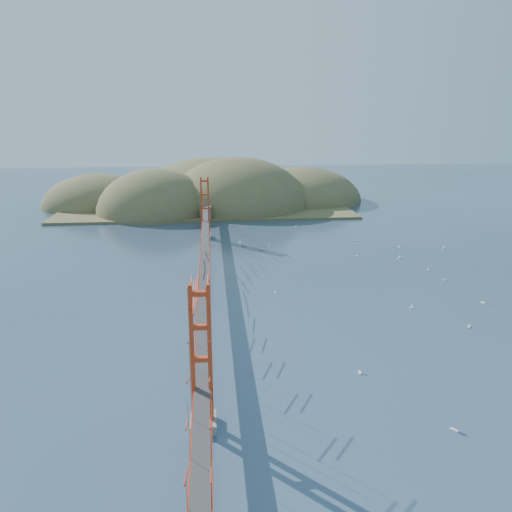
{
  "coord_description": "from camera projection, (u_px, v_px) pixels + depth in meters",
  "views": [
    {
      "loc": [
        0.95,
        -63.65,
        23.55
      ],
      "look_at": [
        6.89,
        0.0,
        4.91
      ],
      "focal_mm": 35.0,
      "sensor_mm": 36.0,
      "label": 1
    }
  ],
  "objects": [
    {
      "name": "ground",
      "position": [
        205.0,
        292.0,
        67.35
      ],
      "size": [
        320.0,
        320.0,
        0.0
      ],
      "primitive_type": "plane",
      "color": "#293D53",
      "rests_on": "ground"
    },
    {
      "name": "bridge",
      "position": [
        204.0,
        242.0,
        65.56
      ],
      "size": [
        2.2,
        94.4,
        12.0
      ],
      "color": "gray",
      "rests_on": "ground"
    },
    {
      "name": "far_headlands",
      "position": [
        215.0,
        203.0,
        133.04
      ],
      "size": [
        84.0,
        58.0,
        25.0
      ],
      "color": "brown",
      "rests_on": "ground"
    },
    {
      "name": "sailboat_7",
      "position": [
        296.0,
        226.0,
        105.35
      ],
      "size": [
        0.54,
        0.47,
        0.61
      ],
      "color": "white",
      "rests_on": "ground"
    },
    {
      "name": "sailboat_16",
      "position": [
        356.0,
        241.0,
        93.52
      ],
      "size": [
        0.56,
        0.56,
        0.63
      ],
      "color": "white",
      "rests_on": "ground"
    },
    {
      "name": "sailboat_0",
      "position": [
        276.0,
        292.0,
        67.05
      ],
      "size": [
        0.39,
        0.48,
        0.55
      ],
      "color": "white",
      "rests_on": "ground"
    },
    {
      "name": "sailboat_3",
      "position": [
        240.0,
        243.0,
        91.98
      ],
      "size": [
        0.59,
        0.56,
        0.66
      ],
      "color": "white",
      "rests_on": "ground"
    },
    {
      "name": "sailboat_8",
      "position": [
        443.0,
        248.0,
        88.56
      ],
      "size": [
        0.63,
        0.63,
        0.7
      ],
      "color": "white",
      "rests_on": "ground"
    },
    {
      "name": "sailboat_1",
      "position": [
        357.0,
        255.0,
        84.05
      ],
      "size": [
        0.54,
        0.54,
        0.59
      ],
      "color": "white",
      "rests_on": "ground"
    },
    {
      "name": "sailboat_9",
      "position": [
        428.0,
        269.0,
        76.53
      ],
      "size": [
        0.56,
        0.57,
        0.64
      ],
      "color": "white",
      "rests_on": "ground"
    },
    {
      "name": "sailboat_14",
      "position": [
        469.0,
        326.0,
        56.39
      ],
      "size": [
        0.65,
        0.65,
        0.71
      ],
      "color": "white",
      "rests_on": "ground"
    },
    {
      "name": "sailboat_10",
      "position": [
        360.0,
        372.0,
        46.54
      ],
      "size": [
        0.47,
        0.57,
        0.66
      ],
      "color": "white",
      "rests_on": "ground"
    },
    {
      "name": "sailboat_6",
      "position": [
        454.0,
        429.0,
        38.12
      ],
      "size": [
        0.71,
        0.71,
        0.75
      ],
      "color": "white",
      "rests_on": "ground"
    },
    {
      "name": "sailboat_2",
      "position": [
        412.0,
        307.0,
        61.87
      ],
      "size": [
        0.47,
        0.38,
        0.56
      ],
      "color": "white",
      "rests_on": "ground"
    },
    {
      "name": "sailboat_15",
      "position": [
        399.0,
        246.0,
        89.73
      ],
      "size": [
        0.51,
        0.53,
        0.59
      ],
      "color": "white",
      "rests_on": "ground"
    },
    {
      "name": "sailboat_12",
      "position": [
        269.0,
        245.0,
        90.39
      ],
      "size": [
        0.47,
        0.38,
        0.56
      ],
      "color": "white",
      "rests_on": "ground"
    },
    {
      "name": "sailboat_5",
      "position": [
        483.0,
        302.0,
        63.48
      ],
      "size": [
        0.59,
        0.61,
        0.68
      ],
      "color": "white",
      "rests_on": "ground"
    },
    {
      "name": "sailboat_4",
      "position": [
        444.0,
        280.0,
        71.86
      ],
      "size": [
        0.6,
        0.6,
        0.63
      ],
      "color": "white",
      "rests_on": "ground"
    },
    {
      "name": "sailboat_17",
      "position": [
        399.0,
        258.0,
        82.7
      ],
      "size": [
        0.61,
        0.5,
        0.71
      ],
      "color": "white",
      "rests_on": "ground"
    }
  ]
}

